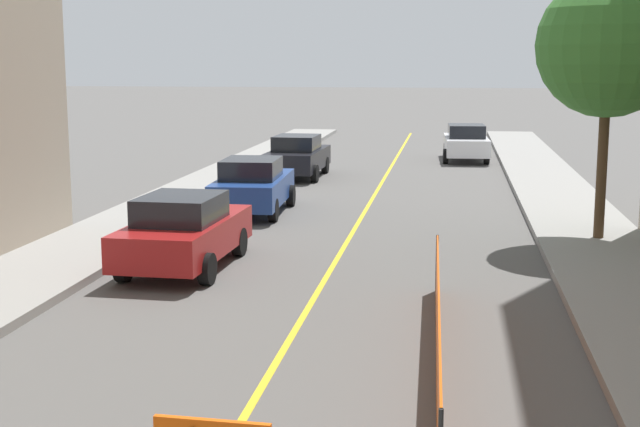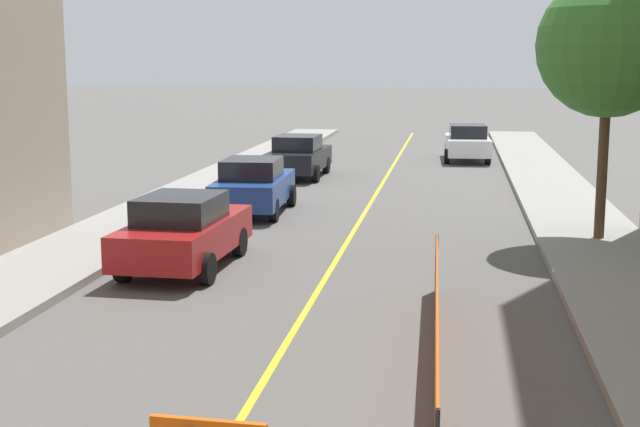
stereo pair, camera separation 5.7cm
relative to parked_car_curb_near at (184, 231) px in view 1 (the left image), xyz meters
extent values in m
cube|color=gold|center=(3.07, 6.30, -0.80)|extent=(0.12, 59.75, 0.01)
cube|color=gray|center=(-2.76, 6.30, -0.71)|extent=(2.62, 59.75, 0.17)
cube|color=gray|center=(8.91, 6.30, -0.71)|extent=(2.62, 59.75, 0.17)
cube|color=#EF560C|center=(5.40, -5.39, -0.25)|extent=(0.22, 8.54, 1.09)
cylinder|color=#262626|center=(5.31, -1.12, -0.25)|extent=(0.05, 0.05, 1.09)
cube|color=maroon|center=(0.00, 0.05, -0.12)|extent=(1.95, 4.36, 0.72)
cube|color=black|center=(0.00, -0.17, 0.52)|extent=(1.60, 1.99, 0.55)
cylinder|color=black|center=(-0.86, 1.38, -0.48)|extent=(0.24, 0.65, 0.64)
cylinder|color=black|center=(0.85, 1.38, -0.48)|extent=(0.24, 0.65, 0.64)
cylinder|color=black|center=(-0.86, -1.29, -0.48)|extent=(0.24, 0.65, 0.64)
cylinder|color=black|center=(0.85, -1.29, -0.48)|extent=(0.24, 0.65, 0.64)
cube|color=navy|center=(-0.09, 7.02, -0.12)|extent=(1.97, 4.37, 0.72)
cube|color=black|center=(-0.09, 6.81, 0.52)|extent=(1.61, 2.00, 0.55)
cylinder|color=black|center=(-0.94, 8.36, -0.48)|extent=(0.25, 0.65, 0.64)
cylinder|color=black|center=(0.77, 8.36, -0.48)|extent=(0.25, 0.65, 0.64)
cylinder|color=black|center=(-0.94, 5.69, -0.48)|extent=(0.25, 0.65, 0.64)
cylinder|color=black|center=(0.77, 5.69, -0.48)|extent=(0.25, 0.65, 0.64)
cube|color=black|center=(-0.18, 15.01, -0.12)|extent=(1.93, 4.35, 0.72)
cube|color=black|center=(-0.18, 14.80, 0.52)|extent=(1.59, 1.98, 0.55)
cylinder|color=black|center=(-1.03, 16.34, -0.48)|extent=(0.24, 0.65, 0.64)
cylinder|color=black|center=(0.68, 16.34, -0.48)|extent=(0.24, 0.65, 0.64)
cylinder|color=black|center=(-1.03, 13.68, -0.48)|extent=(0.24, 0.65, 0.64)
cylinder|color=black|center=(0.68, 13.68, -0.48)|extent=(0.24, 0.65, 0.64)
cube|color=silver|center=(6.14, 21.61, -0.12)|extent=(2.00, 4.38, 0.72)
cube|color=black|center=(6.14, 21.39, 0.52)|extent=(1.62, 2.00, 0.55)
cylinder|color=black|center=(5.29, 22.94, -0.48)|extent=(0.25, 0.65, 0.64)
cylinder|color=black|center=(7.00, 22.94, -0.48)|extent=(0.25, 0.65, 0.64)
cylinder|color=black|center=(5.29, 20.27, -0.48)|extent=(0.25, 0.65, 0.64)
cylinder|color=black|center=(7.00, 20.27, -0.48)|extent=(0.25, 0.65, 0.64)
cylinder|color=#4C3823|center=(9.04, 3.84, 1.00)|extent=(0.24, 0.24, 3.26)
sphere|color=#38752D|center=(9.04, 3.84, 3.88)|extent=(3.33, 3.33, 3.33)
camera|label=1|loc=(5.53, -17.73, 3.55)|focal=50.00mm
camera|label=2|loc=(5.58, -17.72, 3.55)|focal=50.00mm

